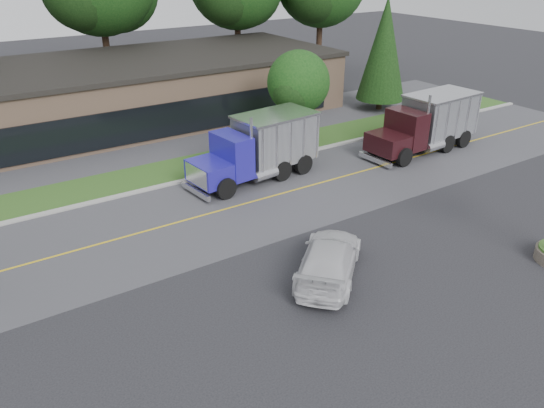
% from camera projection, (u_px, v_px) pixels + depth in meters
% --- Properties ---
extents(ground, '(140.00, 140.00, 0.00)m').
position_uv_depth(ground, '(314.00, 318.00, 18.17)').
color(ground, '#313136').
rests_on(ground, ground).
extents(road, '(60.00, 8.00, 0.02)m').
position_uv_depth(road, '(199.00, 217.00, 24.95)').
color(road, '#5B5B60').
rests_on(road, ground).
extents(center_line, '(60.00, 0.12, 0.01)m').
position_uv_depth(center_line, '(199.00, 217.00, 24.95)').
color(center_line, gold).
rests_on(center_line, ground).
extents(curb, '(60.00, 0.30, 0.12)m').
position_uv_depth(curb, '(164.00, 186.00, 28.11)').
color(curb, '#9E9E99').
rests_on(curb, ground).
extents(grass_verge, '(60.00, 3.40, 0.03)m').
position_uv_depth(grass_verge, '(151.00, 175.00, 29.47)').
color(grass_verge, '#37591E').
rests_on(grass_verge, ground).
extents(far_parking, '(60.00, 7.00, 0.02)m').
position_uv_depth(far_parking, '(121.00, 150.00, 33.23)').
color(far_parking, '#5B5B60').
rests_on(far_parking, ground).
extents(strip_mall, '(32.00, 12.00, 4.00)m').
position_uv_depth(strip_mall, '(117.00, 94.00, 37.86)').
color(strip_mall, '#A57F65').
rests_on(strip_mall, ground).
extents(evergreen_right, '(3.69, 3.69, 8.38)m').
position_uv_depth(evergreen_right, '(384.00, 49.00, 39.54)').
color(evergreen_right, '#382619').
rests_on(evergreen_right, ground).
extents(tree_verge, '(4.13, 3.89, 5.89)m').
position_uv_depth(tree_verge, '(299.00, 85.00, 32.81)').
color(tree_verge, '#382619').
rests_on(tree_verge, ground).
extents(dump_truck_blue, '(7.57, 3.35, 3.36)m').
position_uv_depth(dump_truck_blue, '(261.00, 146.00, 28.54)').
color(dump_truck_blue, black).
rests_on(dump_truck_blue, ground).
extents(dump_truck_maroon, '(7.97, 3.03, 3.36)m').
position_uv_depth(dump_truck_maroon, '(428.00, 121.00, 32.50)').
color(dump_truck_maroon, black).
rests_on(dump_truck_maroon, ground).
extents(rally_car, '(5.17, 4.97, 1.48)m').
position_uv_depth(rally_car, '(329.00, 259.00, 20.18)').
color(rally_car, silver).
rests_on(rally_car, ground).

